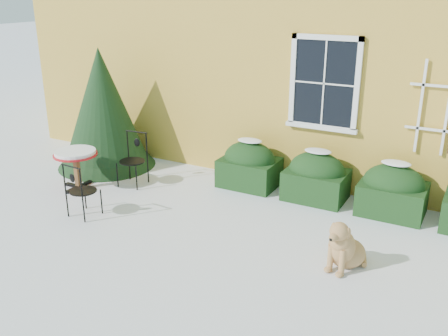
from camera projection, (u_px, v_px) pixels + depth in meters
The scene contains 8 objects.
ground at pixel (191, 247), 7.20m from camera, with size 80.00×80.00×0.00m, color white.
house at pixel (344, 1), 11.87m from camera, with size 12.40×8.40×6.40m.
hedge_row at pixel (353, 184), 8.43m from camera, with size 4.95×0.80×0.91m.
evergreen_shrub at pixel (104, 120), 10.17m from camera, with size 2.01×2.01×2.43m.
bistro_table at pixel (76, 157), 9.10m from camera, with size 0.79×0.79×0.74m.
patio_chair_near at pixel (81, 190), 8.03m from camera, with size 0.44×0.44×0.92m.
patio_chair_far at pixel (133, 159), 9.35m from camera, with size 0.49×0.48×1.00m.
dog at pixel (344, 248), 6.58m from camera, with size 0.58×0.79×0.75m.
Camera 1 is at (3.45, -5.37, 3.56)m, focal length 40.00 mm.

